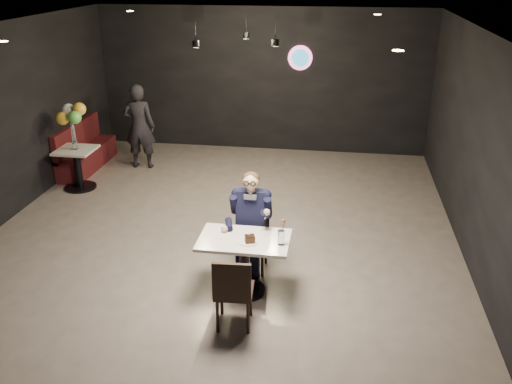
% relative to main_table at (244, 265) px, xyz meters
% --- Properties ---
extents(floor, '(9.00, 9.00, 0.00)m').
position_rel_main_table_xyz_m(floor, '(-0.60, 1.13, -0.38)').
color(floor, gray).
rests_on(floor, ground).
extents(wall_sign, '(0.50, 0.06, 0.50)m').
position_rel_main_table_xyz_m(wall_sign, '(0.20, 5.60, 1.62)').
color(wall_sign, pink).
rests_on(wall_sign, floor).
extents(pendant_lights, '(1.40, 1.20, 0.36)m').
position_rel_main_table_xyz_m(pendant_lights, '(-0.60, 3.13, 2.51)').
color(pendant_lights, black).
rests_on(pendant_lights, floor).
extents(main_table, '(1.10, 0.70, 0.75)m').
position_rel_main_table_xyz_m(main_table, '(0.00, 0.00, 0.00)').
color(main_table, white).
rests_on(main_table, floor).
extents(chair_far, '(0.42, 0.46, 0.92)m').
position_rel_main_table_xyz_m(chair_far, '(0.00, 0.55, 0.09)').
color(chair_far, black).
rests_on(chair_far, floor).
extents(chair_near, '(0.45, 0.49, 0.92)m').
position_rel_main_table_xyz_m(chair_near, '(0.00, -0.66, 0.09)').
color(chair_near, black).
rests_on(chair_near, floor).
extents(seated_man, '(0.60, 0.80, 1.44)m').
position_rel_main_table_xyz_m(seated_man, '(0.00, 0.55, 0.34)').
color(seated_man, black).
rests_on(seated_man, floor).
extents(dessert_plate, '(0.25, 0.25, 0.01)m').
position_rel_main_table_xyz_m(dessert_plate, '(0.06, -0.07, 0.38)').
color(dessert_plate, white).
rests_on(dessert_plate, main_table).
extents(cake_slice, '(0.14, 0.12, 0.08)m').
position_rel_main_table_xyz_m(cake_slice, '(0.09, -0.10, 0.43)').
color(cake_slice, black).
rests_on(cake_slice, dessert_plate).
extents(mint_leaf, '(0.06, 0.04, 0.01)m').
position_rel_main_table_xyz_m(mint_leaf, '(0.09, -0.11, 0.47)').
color(mint_leaf, green).
rests_on(mint_leaf, cake_slice).
extents(sundae_glass, '(0.08, 0.08, 0.18)m').
position_rel_main_table_xyz_m(sundae_glass, '(0.45, -0.07, 0.47)').
color(sundae_glass, silver).
rests_on(sundae_glass, main_table).
extents(wafer_cone, '(0.07, 0.07, 0.12)m').
position_rel_main_table_xyz_m(wafer_cone, '(0.47, -0.04, 0.62)').
color(wafer_cone, '#B48A4A').
rests_on(wafer_cone, sundae_glass).
extents(booth_bench, '(0.46, 1.84, 0.92)m').
position_rel_main_table_xyz_m(booth_bench, '(-3.85, 3.86, 0.09)').
color(booth_bench, '#40100D').
rests_on(booth_bench, floor).
extents(side_table, '(0.65, 0.65, 0.81)m').
position_rel_main_table_xyz_m(side_table, '(-3.55, 2.86, 0.03)').
color(side_table, white).
rests_on(side_table, floor).
extents(balloon_vase, '(0.10, 0.10, 0.15)m').
position_rel_main_table_xyz_m(balloon_vase, '(-3.55, 2.86, 0.45)').
color(balloon_vase, silver).
rests_on(balloon_vase, side_table).
extents(balloon_bunch, '(0.42, 0.42, 0.69)m').
position_rel_main_table_xyz_m(balloon_bunch, '(-3.55, 2.86, 0.87)').
color(balloon_bunch, yellow).
rests_on(balloon_bunch, balloon_vase).
extents(passerby, '(0.64, 0.45, 1.68)m').
position_rel_main_table_xyz_m(passerby, '(-2.81, 4.10, 0.46)').
color(passerby, black).
rests_on(passerby, floor).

